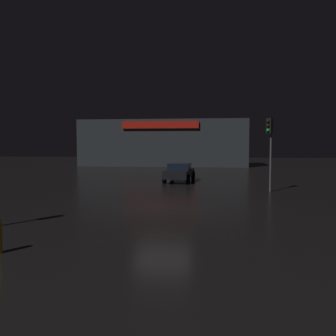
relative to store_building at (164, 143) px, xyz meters
name	(u,v)px	position (x,y,z in m)	size (l,w,h in m)	color
ground_plane	(163,208)	(4.35, -31.73, -2.91)	(120.00, 120.00, 0.00)	black
store_building	(164,143)	(0.00, 0.00, 0.00)	(21.09, 7.29, 5.82)	#33383D
traffic_signal_opposite	(270,136)	(9.77, -25.57, 0.35)	(0.41, 0.43, 4.30)	#595B60
car_near	(179,172)	(3.99, -20.49, -2.19)	(2.16, 4.28, 1.38)	black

